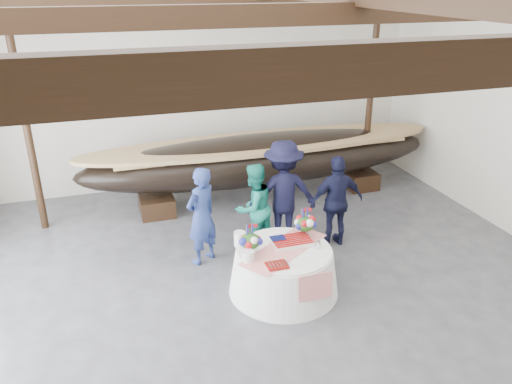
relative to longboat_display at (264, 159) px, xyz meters
name	(u,v)px	position (x,y,z in m)	size (l,w,h in m)	color
floor	(298,337)	(-1.03, -4.55, -0.94)	(10.00, 12.00, 0.01)	#3D3D42
wall_back	(200,87)	(-1.03, 1.45, 1.31)	(10.00, 0.02, 4.50)	silver
pavilion_structure	(284,25)	(-1.03, -3.76, 3.07)	(9.80, 11.76, 4.50)	black
longboat_display	(264,159)	(0.00, 0.00, 0.00)	(7.81, 1.56, 1.46)	black
banquet_table	(284,270)	(-0.83, -3.44, -0.57)	(1.70, 1.70, 0.73)	white
tabletop_items	(277,237)	(-0.89, -3.30, -0.05)	(1.62, 1.33, 0.40)	red
guest_woman_blue	(201,216)	(-1.83, -2.19, -0.08)	(0.63, 0.41, 1.72)	navy
guest_woman_teal	(254,207)	(-0.86, -2.02, -0.13)	(0.78, 0.61, 1.61)	#1B8D77
guest_man_left	(283,193)	(-0.29, -1.95, 0.04)	(1.26, 0.72, 1.95)	black
guest_man_right	(337,201)	(0.59, -2.33, -0.08)	(1.00, 0.42, 1.70)	black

